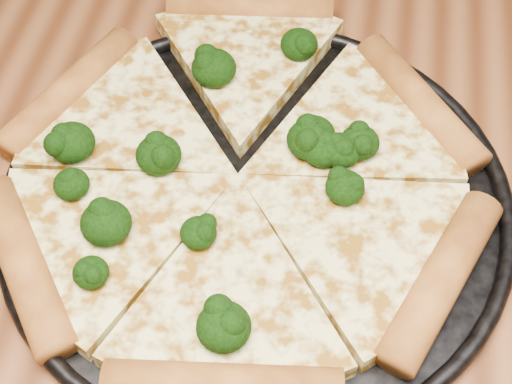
# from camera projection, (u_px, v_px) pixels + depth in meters

# --- Properties ---
(dining_table) EXTENTS (1.20, 0.90, 0.75)m
(dining_table) POSITION_uv_depth(u_px,v_px,m) (355.00, 308.00, 0.60)
(dining_table) COLOR brown
(dining_table) RESTS_ON ground
(pizza_pan) EXTENTS (0.37, 0.37, 0.02)m
(pizza_pan) POSITION_uv_depth(u_px,v_px,m) (256.00, 199.00, 0.54)
(pizza_pan) COLOR black
(pizza_pan) RESTS_ON dining_table
(pizza) EXTENTS (0.38, 0.39, 0.03)m
(pizza) POSITION_uv_depth(u_px,v_px,m) (238.00, 172.00, 0.55)
(pizza) COLOR #FFF69C
(pizza) RESTS_ON pizza_pan
(broccoli_florets) EXTENTS (0.24, 0.29, 0.03)m
(broccoli_florets) POSITION_uv_depth(u_px,v_px,m) (229.00, 159.00, 0.54)
(broccoli_florets) COLOR black
(broccoli_florets) RESTS_ON pizza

